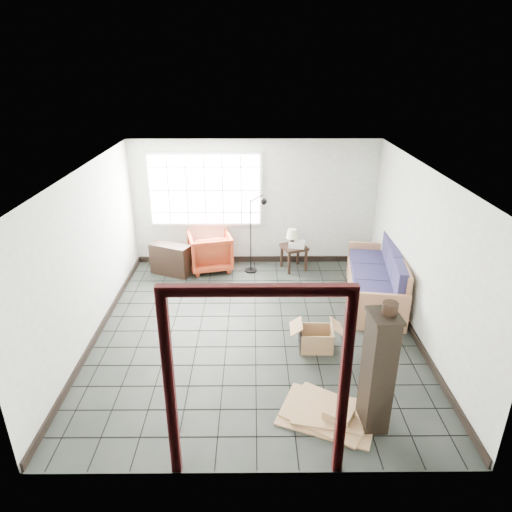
{
  "coord_description": "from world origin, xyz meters",
  "views": [
    {
      "loc": [
        -0.03,
        -6.26,
        4.02
      ],
      "look_at": [
        0.01,
        0.3,
        1.18
      ],
      "focal_mm": 32.0,
      "sensor_mm": 36.0,
      "label": 1
    }
  ],
  "objects_px": {
    "side_table": "(294,250)",
    "tall_shelf": "(378,371)",
    "futon_sofa": "(379,281)",
    "armchair": "(210,249)"
  },
  "relations": [
    {
      "from": "side_table",
      "to": "tall_shelf",
      "type": "height_order",
      "value": "tall_shelf"
    },
    {
      "from": "futon_sofa",
      "to": "side_table",
      "type": "relative_size",
      "value": 3.88
    },
    {
      "from": "tall_shelf",
      "to": "armchair",
      "type": "bearing_deg",
      "value": 112.04
    },
    {
      "from": "futon_sofa",
      "to": "side_table",
      "type": "distance_m",
      "value": 1.93
    },
    {
      "from": "side_table",
      "to": "armchair",
      "type": "bearing_deg",
      "value": 178.4
    },
    {
      "from": "armchair",
      "to": "side_table",
      "type": "bearing_deg",
      "value": 164.64
    },
    {
      "from": "futon_sofa",
      "to": "side_table",
      "type": "height_order",
      "value": "futon_sofa"
    },
    {
      "from": "side_table",
      "to": "tall_shelf",
      "type": "bearing_deg",
      "value": -82.61
    },
    {
      "from": "armchair",
      "to": "tall_shelf",
      "type": "relative_size",
      "value": 0.56
    },
    {
      "from": "armchair",
      "to": "side_table",
      "type": "xyz_separation_m",
      "value": [
        1.73,
        -0.05,
        -0.0
      ]
    }
  ]
}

